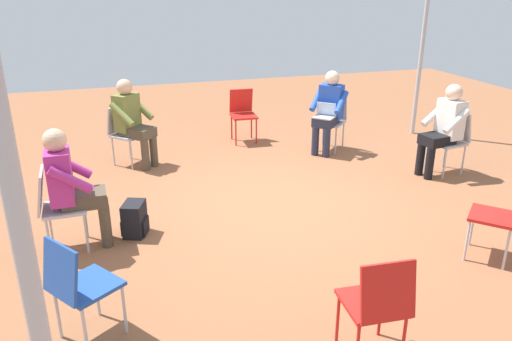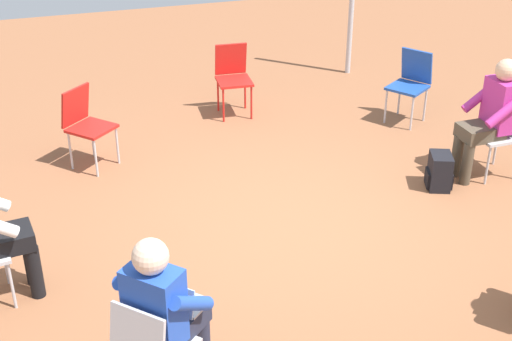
# 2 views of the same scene
# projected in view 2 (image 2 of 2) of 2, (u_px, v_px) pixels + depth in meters

# --- Properties ---
(ground_plane) EXTENTS (15.49, 15.49, 0.00)m
(ground_plane) POSITION_uv_depth(u_px,v_px,m) (292.00, 227.00, 6.46)
(ground_plane) COLOR brown
(chair_east) EXTENTS (0.45, 0.41, 0.85)m
(chair_east) POSITION_uv_depth(u_px,v_px,m) (503.00, 129.00, 7.15)
(chair_east) COLOR #B7B7BC
(chair_east) RESTS_ON ground
(chair_north) EXTENTS (0.43, 0.46, 0.85)m
(chair_north) POSITION_uv_depth(u_px,v_px,m) (233.00, 74.00, 8.53)
(chair_north) COLOR red
(chair_north) RESTS_ON ground
(chair_northwest) EXTENTS (0.58, 0.59, 0.85)m
(chair_northwest) POSITION_uv_depth(u_px,v_px,m) (86.00, 122.00, 7.31)
(chair_northwest) COLOR red
(chair_northwest) RESTS_ON ground
(chair_northeast) EXTENTS (0.58, 0.57, 0.85)m
(chair_northeast) POSITION_uv_depth(u_px,v_px,m) (411.00, 81.00, 8.34)
(chair_northeast) COLOR #1E4799
(chair_northeast) RESTS_ON ground
(person_with_laptop) EXTENTS (0.64, 0.64, 1.24)m
(person_with_laptop) POSITION_uv_depth(u_px,v_px,m) (165.00, 307.00, 4.37)
(person_with_laptop) COLOR #23283D
(person_with_laptop) RESTS_ON ground
(person_in_magenta) EXTENTS (0.53, 0.50, 1.24)m
(person_in_magenta) POSITION_uv_depth(u_px,v_px,m) (491.00, 113.00, 7.00)
(person_in_magenta) COLOR #4C4233
(person_in_magenta) RESTS_ON ground
(backpack_near_laptop_user) EXTENTS (0.30, 0.33, 0.36)m
(backpack_near_laptop_user) POSITION_uv_depth(u_px,v_px,m) (439.00, 173.00, 7.04)
(backpack_near_laptop_user) COLOR black
(backpack_near_laptop_user) RESTS_ON ground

